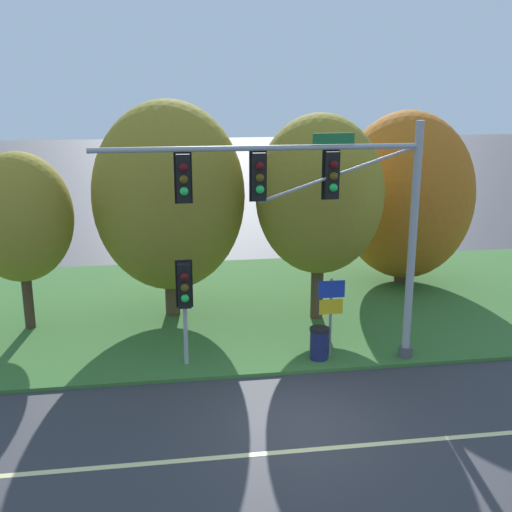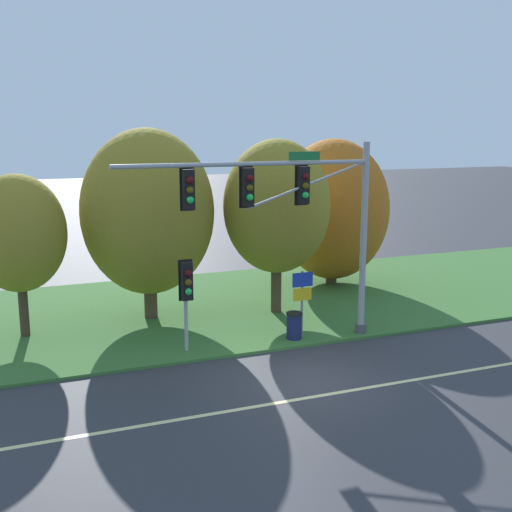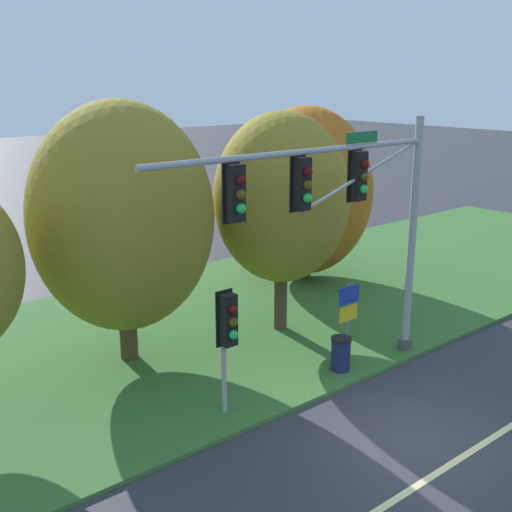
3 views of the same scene
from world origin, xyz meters
TOP-DOWN VIEW (x-y plane):
  - ground_plane at (0.00, 0.00)m, footprint 160.00×160.00m
  - lane_stripe at (0.00, -1.20)m, footprint 36.00×0.16m
  - grass_verge at (0.00, 8.25)m, footprint 48.00×11.50m
  - traffic_signal_mast at (0.85, 2.99)m, footprint 8.74×0.49m
  - pedestrian_signal_near_kerb at (-2.65, 3.27)m, footprint 0.46×0.55m
  - route_sign_post at (1.44, 3.32)m, footprint 0.76×0.08m
  - tree_nearest_road at (-7.49, 6.96)m, footprint 3.23×3.23m
  - tree_left_of_mast at (-2.92, 7.56)m, footprint 4.94×4.94m
  - tree_behind_signpost at (1.84, 6.49)m, footprint 4.10×4.10m
  - tree_mid_verge at (6.09, 9.87)m, footprint 5.12×5.12m
  - trash_bin at (1.10, 3.21)m, footprint 0.56×0.56m

SIDE VIEW (x-z plane):
  - ground_plane at x=0.00m, z-range 0.00..0.00m
  - lane_stripe at x=0.00m, z-range 0.00..0.01m
  - grass_verge at x=0.00m, z-range 0.00..0.10m
  - trash_bin at x=1.10m, z-range 0.11..1.04m
  - route_sign_post at x=1.44m, z-range 0.47..2.80m
  - pedestrian_signal_near_kerb at x=-2.65m, z-range 0.77..3.80m
  - tree_mid_verge at x=6.09m, z-range 0.22..6.87m
  - tree_nearest_road at x=-7.49m, z-range 0.89..6.52m
  - tree_left_of_mast at x=-2.92m, z-range 0.57..7.72m
  - tree_behind_signpost at x=1.84m, z-range 0.89..7.62m
  - traffic_signal_mast at x=0.85m, z-range 1.37..8.04m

